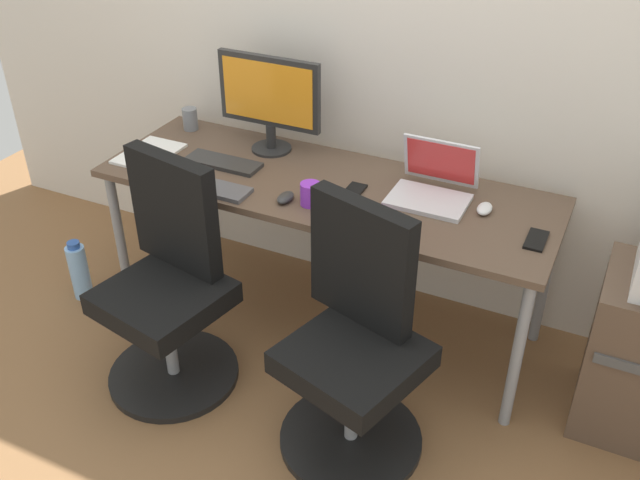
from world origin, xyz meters
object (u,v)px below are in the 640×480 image
(office_chair_right, at_px, (355,346))
(desktop_monitor, at_px, (269,97))
(open_laptop, at_px, (433,184))
(office_chair_left, at_px, (169,287))
(water_bottle_on_floor, at_px, (79,271))
(coffee_mug, at_px, (310,194))

(office_chair_right, height_order, desktop_monitor, desktop_monitor)
(open_laptop, bearing_deg, office_chair_left, -142.47)
(office_chair_left, distance_m, office_chair_right, 0.81)
(open_laptop, bearing_deg, office_chair_right, -94.00)
(office_chair_left, bearing_deg, office_chair_right, -0.10)
(office_chair_left, bearing_deg, water_bottle_on_floor, 163.42)
(office_chair_left, height_order, office_chair_right, same)
(water_bottle_on_floor, bearing_deg, office_chair_right, -8.02)
(water_bottle_on_floor, xyz_separation_m, desktop_monitor, (0.78, 0.54, 0.82))
(office_chair_left, height_order, open_laptop, office_chair_left)
(desktop_monitor, relative_size, coffee_mug, 5.22)
(office_chair_right, bearing_deg, water_bottle_on_floor, 171.98)
(office_chair_left, distance_m, water_bottle_on_floor, 0.80)
(water_bottle_on_floor, bearing_deg, desktop_monitor, 34.66)
(office_chair_left, relative_size, open_laptop, 3.03)
(desktop_monitor, distance_m, coffee_mug, 0.56)
(office_chair_left, height_order, coffee_mug, office_chair_left)
(office_chair_left, relative_size, office_chair_right, 1.00)
(desktop_monitor, bearing_deg, water_bottle_on_floor, -145.34)
(water_bottle_on_floor, relative_size, coffee_mug, 3.37)
(office_chair_left, relative_size, coffee_mug, 10.22)
(water_bottle_on_floor, distance_m, desktop_monitor, 1.25)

